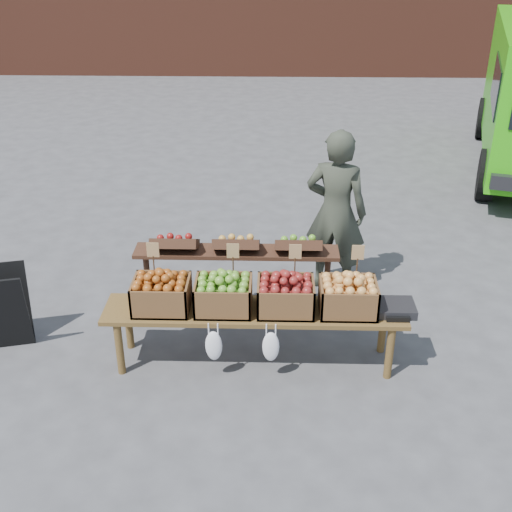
# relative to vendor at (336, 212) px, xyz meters

# --- Properties ---
(ground) EXTENTS (80.00, 80.00, 0.00)m
(ground) POSITION_rel_vendor_xyz_m (-0.48, -1.77, -0.90)
(ground) COLOR #49494C
(vendor) EXTENTS (0.76, 0.61, 1.81)m
(vendor) POSITION_rel_vendor_xyz_m (0.00, 0.00, 0.00)
(vendor) COLOR #31362A
(vendor) RESTS_ON ground
(back_table) EXTENTS (2.10, 0.44, 1.04)m
(back_table) POSITION_rel_vendor_xyz_m (-1.02, -0.72, -0.38)
(back_table) COLOR #3B2216
(back_table) RESTS_ON ground
(display_bench) EXTENTS (2.70, 0.56, 0.57)m
(display_bench) POSITION_rel_vendor_xyz_m (-0.83, -1.44, -0.62)
(display_bench) COLOR brown
(display_bench) RESTS_ON ground
(crate_golden_apples) EXTENTS (0.50, 0.40, 0.28)m
(crate_golden_apples) POSITION_rel_vendor_xyz_m (-1.65, -1.44, -0.19)
(crate_golden_apples) COLOR #AD591E
(crate_golden_apples) RESTS_ON display_bench
(crate_russet_pears) EXTENTS (0.50, 0.40, 0.28)m
(crate_russet_pears) POSITION_rel_vendor_xyz_m (-1.10, -1.44, -0.19)
(crate_russet_pears) COLOR #5A9326
(crate_russet_pears) RESTS_ON display_bench
(crate_red_apples) EXTENTS (0.50, 0.40, 0.28)m
(crate_red_apples) POSITION_rel_vendor_xyz_m (-0.55, -1.44, -0.19)
(crate_red_apples) COLOR maroon
(crate_red_apples) RESTS_ON display_bench
(crate_green_apples) EXTENTS (0.50, 0.40, 0.28)m
(crate_green_apples) POSITION_rel_vendor_xyz_m (-0.00, -1.44, -0.19)
(crate_green_apples) COLOR gold
(crate_green_apples) RESTS_ON display_bench
(weighing_scale) EXTENTS (0.34, 0.30, 0.08)m
(weighing_scale) POSITION_rel_vendor_xyz_m (0.42, -1.44, -0.29)
(weighing_scale) COLOR black
(weighing_scale) RESTS_ON display_bench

